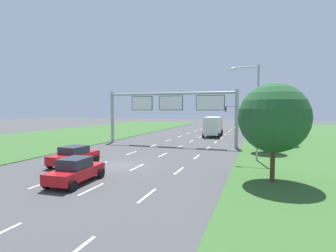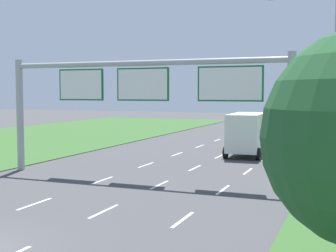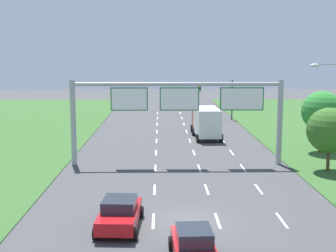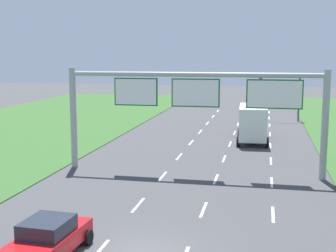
% 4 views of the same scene
% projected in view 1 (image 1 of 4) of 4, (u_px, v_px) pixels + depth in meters
% --- Properties ---
extents(ground_plane, '(200.00, 200.00, 0.00)m').
position_uv_depth(ground_plane, '(118.00, 166.00, 21.40)').
color(ground_plane, '#424244').
extents(grass_verge_left, '(24.00, 120.00, 0.06)m').
position_uv_depth(grass_verge_left, '(24.00, 141.00, 37.65)').
color(grass_verge_left, '#335B28').
rests_on(grass_verge_left, ground_plane).
extents(lane_dashes_inner_left, '(0.14, 68.40, 0.01)m').
position_uv_depth(lane_dashes_inner_left, '(161.00, 143.00, 36.12)').
color(lane_dashes_inner_left, white).
rests_on(lane_dashes_inner_left, ground_plane).
extents(lane_dashes_inner_right, '(0.14, 68.40, 0.01)m').
position_uv_depth(lane_dashes_inner_right, '(186.00, 144.00, 34.99)').
color(lane_dashes_inner_right, white).
rests_on(lane_dashes_inner_right, ground_plane).
extents(lane_dashes_slip, '(0.14, 68.40, 0.01)m').
position_uv_depth(lane_dashes_slip, '(212.00, 145.00, 33.85)').
color(lane_dashes_slip, white).
rests_on(lane_dashes_slip, ground_plane).
extents(car_near_red, '(2.14, 4.21, 1.60)m').
position_uv_depth(car_near_red, '(76.00, 171.00, 16.35)').
color(car_near_red, red).
rests_on(car_near_red, ground_plane).
extents(car_lead_silver, '(2.37, 4.41, 1.58)m').
position_uv_depth(car_lead_silver, '(74.00, 156.00, 21.55)').
color(car_lead_silver, red).
rests_on(car_lead_silver, ground_plane).
extents(box_truck, '(2.89, 7.89, 3.30)m').
position_uv_depth(box_truck, '(213.00, 126.00, 44.70)').
color(box_truck, '#B21E19').
rests_on(box_truck, ground_plane).
extents(sign_gantry, '(17.24, 0.44, 7.00)m').
position_uv_depth(sign_gantry, '(171.00, 107.00, 33.52)').
color(sign_gantry, '#9EA0A5').
rests_on(sign_gantry, ground_plane).
extents(traffic_light_mast, '(4.76, 0.49, 5.60)m').
position_uv_depth(traffic_light_mast, '(238.00, 113.00, 56.60)').
color(traffic_light_mast, '#47494F').
rests_on(traffic_light_mast, ground_plane).
extents(street_lamp, '(2.61, 0.32, 8.50)m').
position_uv_depth(street_lamp, '(253.00, 104.00, 23.16)').
color(street_lamp, '#9EA0A5').
rests_on(street_lamp, ground_plane).
extents(roadside_tree_near, '(4.34, 4.34, 6.26)m').
position_uv_depth(roadside_tree_near, '(274.00, 118.00, 16.27)').
color(roadside_tree_near, '#513823').
rests_on(roadside_tree_near, ground_plane).
extents(roadside_tree_mid, '(3.48, 3.48, 4.98)m').
position_uv_depth(roadside_tree_mid, '(265.00, 122.00, 27.48)').
color(roadside_tree_mid, '#513823').
rests_on(roadside_tree_mid, ground_plane).
extents(roadside_tree_far, '(3.70, 3.70, 5.70)m').
position_uv_depth(roadside_tree_far, '(279.00, 115.00, 33.61)').
color(roadside_tree_far, '#513823').
rests_on(roadside_tree_far, ground_plane).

